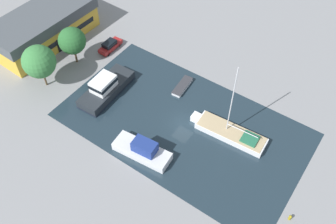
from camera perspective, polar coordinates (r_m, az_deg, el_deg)
name	(u,v)px	position (r m, az deg, el deg)	size (l,w,h in m)	color
ground_plane	(183,124)	(55.22, 2.27, -1.88)	(440.00, 440.00, 0.00)	gray
water_canal	(183,124)	(55.22, 2.27, -1.88)	(20.38, 35.56, 0.01)	#1E2D38
warehouse_building	(44,27)	(70.77, -18.43, 12.19)	(19.27, 9.40, 5.73)	gold
quay_tree_near_building	(39,62)	(60.46, -19.07, 7.27)	(5.18, 5.18, 7.57)	brown
quay_tree_by_water	(72,41)	(63.75, -14.41, 10.47)	(4.51, 4.51, 6.73)	brown
parked_car	(110,45)	(67.37, -8.81, 9.99)	(4.68, 1.78, 1.68)	maroon
sailboat_moored	(230,132)	(54.20, 9.44, -3.10)	(3.64, 11.50, 12.88)	white
motor_cruiser	(106,88)	(59.31, -9.48, 3.68)	(10.35, 4.26, 3.33)	#23282D
small_dinghy	(182,86)	(59.97, 2.19, 3.93)	(4.74, 1.92, 0.61)	silver
cabin_boat	(143,150)	(51.30, -3.88, -5.82)	(3.60, 8.37, 2.87)	silver
mooring_bollard	(290,217)	(49.26, 18.10, -15.02)	(0.39, 0.39, 0.82)	olive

